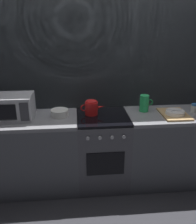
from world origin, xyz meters
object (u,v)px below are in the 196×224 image
Objects in this scene: stove_unit at (102,150)px; spice_jar at (194,108)px; kettle at (91,108)px; mixing_bowl at (60,113)px; dish_pile at (175,113)px; pitcher at (144,103)px; microwave at (12,107)px.

spice_jar is at bearing 1.22° from stove_unit.
kettle is 1.42× the size of mixing_bowl.
dish_pile is 3.81× the size of spice_jar.
pitcher reaches higher than stove_unit.
microwave is at bearing 178.56° from stove_unit.
spice_jar reaches higher than mixing_bowl.
kettle is 0.37m from mixing_bowl.
kettle reaches higher than dish_pile.
kettle is at bearing 172.95° from dish_pile.
dish_pile is (1.84, -0.08, -0.11)m from microwave.
mixing_bowl is at bearing 1.45° from microwave.
pitcher is (0.51, 0.11, 0.55)m from stove_unit.
pitcher is 1.90× the size of spice_jar.
microwave is 1.15× the size of dish_pile.
stove_unit is 1.21m from spice_jar.
stove_unit is 1.96× the size of microwave.
stove_unit is 4.50× the size of pitcher.
pitcher is (0.64, 0.05, 0.02)m from kettle.
microwave is 2.30× the size of mixing_bowl.
microwave is at bearing -178.55° from mixing_bowl.
microwave reaches higher than spice_jar.
dish_pile reaches higher than stove_unit.
mixing_bowl is 1.90× the size of spice_jar.
dish_pile is (1.33, -0.09, -0.02)m from mixing_bowl.
microwave is 0.53m from mixing_bowl.
spice_jar is at bearing -8.35° from pitcher.
pitcher reaches higher than spice_jar.
stove_unit is at bearing -4.47° from mixing_bowl.
pitcher is 0.50× the size of dish_pile.
kettle is 0.97m from dish_pile.
spice_jar is (0.27, 0.08, 0.03)m from dish_pile.
kettle is at bearing 153.33° from stove_unit.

